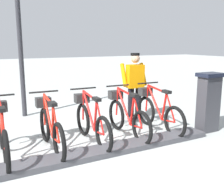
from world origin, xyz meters
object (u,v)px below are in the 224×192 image
bike_docked_3 (50,127)px  worker_near_rack (135,84)px  bike_docked_1 (126,116)px  bike_docked_2 (91,121)px  payment_kiosk (208,101)px  lamp_post (19,20)px  bike_docked_4 (3,134)px  bike_docked_0 (157,111)px

bike_docked_3 → worker_near_rack: 2.59m
worker_near_rack → bike_docked_1: bearing=139.6°
bike_docked_1 → bike_docked_2: size_ratio=1.00×
payment_kiosk → lamp_post: size_ratio=0.34×
payment_kiosk → bike_docked_2: payment_kiosk is taller
payment_kiosk → bike_docked_2: 2.58m
bike_docked_2 → worker_near_rack: worker_near_rack is taller
bike_docked_4 → bike_docked_0: bearing=-90.0°
bike_docked_0 → bike_docked_4: size_ratio=1.00×
lamp_post → bike_docked_4: bearing=163.0°
bike_docked_1 → bike_docked_3: (0.00, 1.59, 0.00)m
bike_docked_1 → worker_near_rack: size_ratio=1.04×
bike_docked_2 → lamp_post: (2.57, 0.80, 2.03)m
bike_docked_0 → bike_docked_3: bearing=90.0°
payment_kiosk → bike_docked_0: (0.57, 0.92, -0.24)m
lamp_post → bike_docked_0: bearing=-137.0°
bike_docked_0 → bike_docked_2: size_ratio=1.00×
bike_docked_3 → payment_kiosk: bearing=-99.8°
bike_docked_1 → lamp_post: 3.64m
worker_near_rack → bike_docked_4: bearing=106.3°
bike_docked_2 → bike_docked_4: (0.00, 1.59, 0.00)m
payment_kiosk → bike_docked_1: (0.57, 1.71, -0.24)m
bike_docked_0 → worker_near_rack: size_ratio=1.04×
bike_docked_0 → worker_near_rack: bearing=0.4°
bike_docked_1 → bike_docked_4: (0.00, 2.38, 0.00)m
bike_docked_1 → bike_docked_4: same height
bike_docked_4 → worker_near_rack: (0.93, -3.17, 0.48)m
payment_kiosk → bike_docked_3: (0.57, 3.30, -0.24)m
bike_docked_0 → bike_docked_1: bearing=90.0°
payment_kiosk → bike_docked_3: 3.36m
payment_kiosk → worker_near_rack: 1.78m
bike_docked_2 → bike_docked_3: (0.00, 0.79, 0.00)m
bike_docked_3 → bike_docked_4: same height
bike_docked_0 → lamp_post: bearing=43.0°
bike_docked_0 → worker_near_rack: worker_near_rack is taller
worker_near_rack → lamp_post: (1.64, 2.39, 1.55)m
bike_docked_3 → bike_docked_4: (0.00, 0.79, 0.00)m
payment_kiosk → bike_docked_3: bearing=80.2°
bike_docked_3 → bike_docked_4: bearing=90.0°
bike_docked_1 → lamp_post: bearing=31.9°
lamp_post → payment_kiosk: bearing=-133.5°
bike_docked_0 → bike_docked_2: 1.59m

